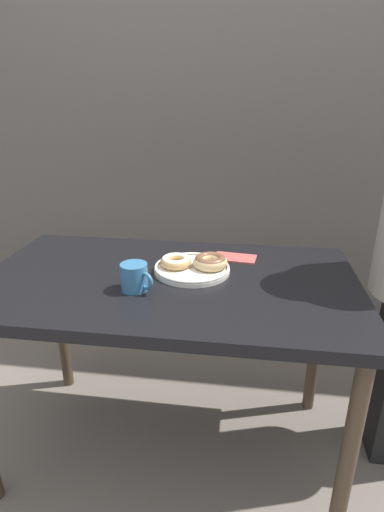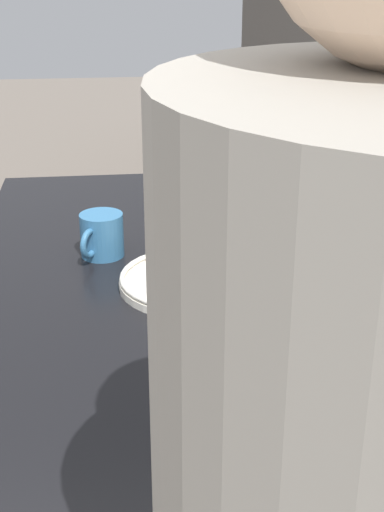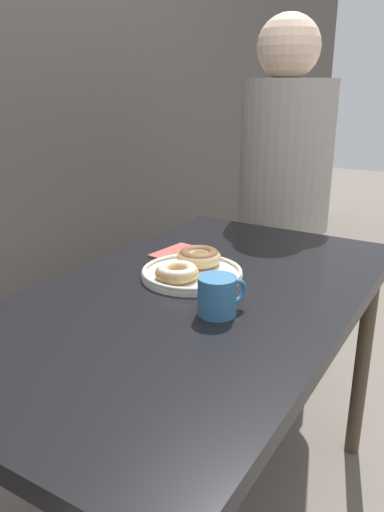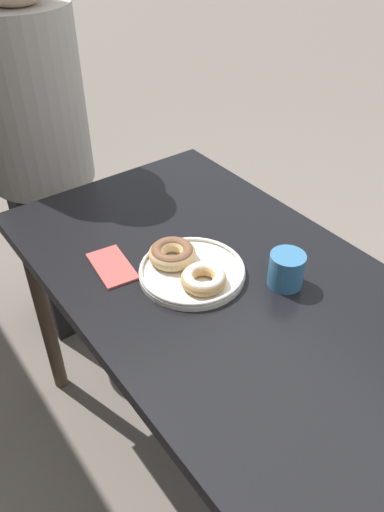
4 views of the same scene
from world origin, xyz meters
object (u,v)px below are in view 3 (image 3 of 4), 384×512
Objects in this scene: dining_table at (196,321)px; person_figure at (284,198)px; napkin at (176,252)px; donut_plate at (191,268)px; coffee_mug at (218,295)px.

dining_table is 0.91m from person_figure.
dining_table is at bearing -137.57° from napkin.
donut_plate is 0.24m from coffee_mug.
coffee_mug is at bearing -127.93° from dining_table.
person_figure is (0.89, 0.12, 0.14)m from dining_table.
dining_table is 11.21× the size of coffee_mug.
dining_table is 0.31m from napkin.
napkin is (0.31, 0.31, -0.04)m from coffee_mug.
person_figure is at bearing 13.00° from coffee_mug.
donut_plate is at bearing 45.85° from coffee_mug.
coffee_mug reaches higher than napkin.
dining_table is 0.15m from donut_plate.
napkin reaches higher than dining_table.
donut_plate is 0.81m from person_figure.
coffee_mug is 0.44m from napkin.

